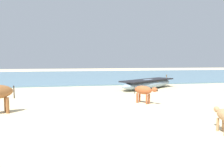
{
  "coord_description": "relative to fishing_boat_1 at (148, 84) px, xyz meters",
  "views": [
    {
      "loc": [
        -1.75,
        -7.54,
        1.73
      ],
      "look_at": [
        0.33,
        2.85,
        0.6
      ],
      "focal_mm": 35.7,
      "sensor_mm": 36.0,
      "label": 1
    }
  ],
  "objects": [
    {
      "name": "calf_far_rust",
      "position": [
        -1.84,
        -4.48,
        0.21
      ],
      "size": [
        0.82,
        0.98,
        0.72
      ],
      "rotation": [
        0.0,
        0.0,
        5.36
      ],
      "color": "#9E4C28",
      "rests_on": "ground"
    },
    {
      "name": "ground",
      "position": [
        -3.09,
        -5.35,
        -0.31
      ],
      "size": [
        80.0,
        80.0,
        0.0
      ],
      "primitive_type": "plane",
      "color": "beige"
    },
    {
      "name": "sea_water",
      "position": [
        -3.09,
        11.96,
        -0.27
      ],
      "size": [
        60.0,
        20.0,
        0.08
      ],
      "primitive_type": "cube",
      "color": "slate",
      "rests_on": "ground"
    },
    {
      "name": "fishing_boat_1",
      "position": [
        0.0,
        0.0,
        0.0
      ],
      "size": [
        4.49,
        3.54,
        0.77
      ],
      "rotation": [
        0.0,
        0.0,
        0.59
      ],
      "color": "#8CA5B7",
      "rests_on": "ground"
    },
    {
      "name": "calf_near_tan",
      "position": [
        -1.2,
        -8.34,
        0.11
      ],
      "size": [
        0.37,
        0.88,
        0.57
      ],
      "rotation": [
        0.0,
        0.0,
        1.38
      ],
      "color": "tan",
      "rests_on": "ground"
    }
  ]
}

